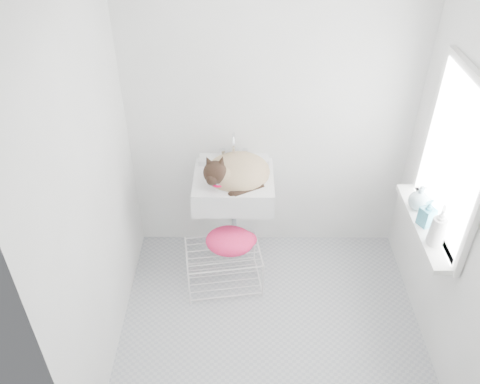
{
  "coord_description": "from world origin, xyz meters",
  "views": [
    {
      "loc": [
        -0.22,
        -2.32,
        2.97
      ],
      "look_at": [
        -0.23,
        0.5,
        0.88
      ],
      "focal_mm": 36.84,
      "sensor_mm": 36.0,
      "label": 1
    }
  ],
  "objects_px": {
    "cat": "(235,173)",
    "bottle_a": "(433,244)",
    "sink": "(234,176)",
    "bottle_b": "(424,224)",
    "bottle_c": "(417,208)",
    "wire_rack": "(224,268)"
  },
  "relations": [
    {
      "from": "cat",
      "to": "bottle_a",
      "type": "bearing_deg",
      "value": -44.13
    },
    {
      "from": "bottle_a",
      "to": "cat",
      "type": "bearing_deg",
      "value": 150.29
    },
    {
      "from": "sink",
      "to": "bottle_a",
      "type": "relative_size",
      "value": 2.56
    },
    {
      "from": "sink",
      "to": "bottle_b",
      "type": "xyz_separation_m",
      "value": [
        1.28,
        -0.55,
        0.0
      ]
    },
    {
      "from": "wire_rack",
      "to": "bottle_a",
      "type": "relative_size",
      "value": 2.39
    },
    {
      "from": "bottle_a",
      "to": "bottle_b",
      "type": "height_order",
      "value": "bottle_a"
    },
    {
      "from": "cat",
      "to": "wire_rack",
      "type": "bearing_deg",
      "value": -123.78
    },
    {
      "from": "bottle_b",
      "to": "bottle_c",
      "type": "xyz_separation_m",
      "value": [
        0.0,
        0.18,
        0.0
      ]
    },
    {
      "from": "wire_rack",
      "to": "bottle_b",
      "type": "xyz_separation_m",
      "value": [
        1.36,
        -0.28,
        0.7
      ]
    },
    {
      "from": "bottle_a",
      "to": "bottle_b",
      "type": "xyz_separation_m",
      "value": [
        0.0,
        0.19,
        0.0
      ]
    },
    {
      "from": "cat",
      "to": "bottle_b",
      "type": "bearing_deg",
      "value": -37.31
    },
    {
      "from": "sink",
      "to": "bottle_b",
      "type": "distance_m",
      "value": 1.39
    },
    {
      "from": "bottle_a",
      "to": "bottle_b",
      "type": "bearing_deg",
      "value": 90.0
    },
    {
      "from": "bottle_c",
      "to": "bottle_a",
      "type": "bearing_deg",
      "value": -90.0
    },
    {
      "from": "sink",
      "to": "wire_rack",
      "type": "height_order",
      "value": "sink"
    },
    {
      "from": "bottle_a",
      "to": "bottle_c",
      "type": "distance_m",
      "value": 0.37
    },
    {
      "from": "sink",
      "to": "cat",
      "type": "distance_m",
      "value": 0.05
    },
    {
      "from": "wire_rack",
      "to": "bottle_b",
      "type": "distance_m",
      "value": 1.55
    },
    {
      "from": "bottle_a",
      "to": "bottle_b",
      "type": "distance_m",
      "value": 0.19
    },
    {
      "from": "cat",
      "to": "bottle_c",
      "type": "relative_size",
      "value": 3.12
    },
    {
      "from": "cat",
      "to": "bottle_c",
      "type": "height_order",
      "value": "cat"
    },
    {
      "from": "sink",
      "to": "bottle_a",
      "type": "xyz_separation_m",
      "value": [
        1.28,
        -0.74,
        0.0
      ]
    }
  ]
}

